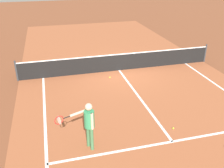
# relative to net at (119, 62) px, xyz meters

# --- Properties ---
(ground_plane) EXTENTS (60.00, 60.00, 0.00)m
(ground_plane) POSITION_rel_net_xyz_m (0.00, 0.00, -0.49)
(ground_plane) COLOR brown
(court_surface_inbounds) EXTENTS (10.62, 24.40, 0.00)m
(court_surface_inbounds) POSITION_rel_net_xyz_m (0.00, 0.00, -0.49)
(court_surface_inbounds) COLOR #9E5433
(court_surface_inbounds) RESTS_ON ground_plane
(line_sideline_left) EXTENTS (0.10, 11.89, 0.01)m
(line_sideline_left) POSITION_rel_net_xyz_m (-4.11, -5.95, -0.49)
(line_sideline_left) COLOR white
(line_sideline_left) RESTS_ON ground_plane
(line_service_near) EXTENTS (8.22, 0.10, 0.01)m
(line_service_near) POSITION_rel_net_xyz_m (0.00, -6.40, -0.49)
(line_service_near) COLOR white
(line_service_near) RESTS_ON ground_plane
(line_center_service) EXTENTS (0.10, 6.40, 0.01)m
(line_center_service) POSITION_rel_net_xyz_m (0.00, -3.20, -0.49)
(line_center_service) COLOR white
(line_center_service) RESTS_ON ground_plane
(net) EXTENTS (10.80, 0.09, 1.07)m
(net) POSITION_rel_net_xyz_m (0.00, 0.00, 0.00)
(net) COLOR #33383D
(net) RESTS_ON ground_plane
(player_near) EXTENTS (1.19, 0.49, 1.64)m
(player_near) POSITION_rel_net_xyz_m (-2.74, -5.99, 0.53)
(player_near) COLOR #3F7247
(player_near) RESTS_ON ground_plane
(tennis_ball_near_net) EXTENTS (0.07, 0.07, 0.07)m
(tennis_ball_near_net) POSITION_rel_net_xyz_m (-0.75, -0.87, -0.46)
(tennis_ball_near_net) COLOR #CCE033
(tennis_ball_near_net) RESTS_ON ground_plane
(tennis_ball_mid_court) EXTENTS (0.07, 0.07, 0.07)m
(tennis_ball_mid_court) POSITION_rel_net_xyz_m (0.36, -5.76, -0.46)
(tennis_ball_mid_court) COLOR #CCE033
(tennis_ball_mid_court) RESTS_ON ground_plane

